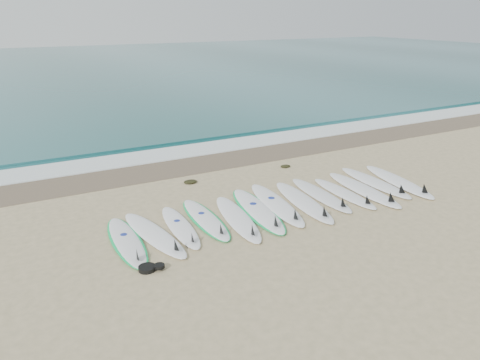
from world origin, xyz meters
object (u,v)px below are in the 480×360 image
surfboard_12 (400,182)px  leash_coil (150,268)px  surfboard_0 (127,242)px  surfboard_6 (277,205)px

surfboard_12 → leash_coil: (-7.45, -1.13, -0.01)m
surfboard_0 → surfboard_6: surfboard_6 is taller
surfboard_6 → leash_coil: bearing=-150.8°
surfboard_6 → leash_coil: size_ratio=6.37×
leash_coil → surfboard_0: bearing=93.9°
surfboard_12 → leash_coil: 7.53m
surfboard_0 → surfboard_12: size_ratio=0.86×
surfboard_0 → leash_coil: bearing=-83.6°
surfboard_12 → leash_coil: bearing=-162.2°
surfboard_0 → surfboard_12: 7.53m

